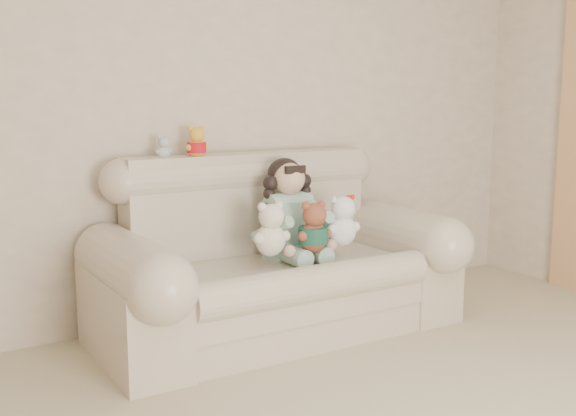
{
  "coord_description": "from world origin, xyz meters",
  "views": [
    {
      "loc": [
        -2.01,
        -1.29,
        1.36
      ],
      "look_at": [
        -0.04,
        1.9,
        0.75
      ],
      "focal_mm": 42.53,
      "sensor_mm": 36.0,
      "label": 1
    }
  ],
  "objects_px": {
    "seated_child": "(288,207)",
    "cream_teddy": "(271,224)",
    "sofa": "(279,246)",
    "white_cat": "(342,215)",
    "brown_teddy": "(313,222)"
  },
  "relations": [
    {
      "from": "seated_child",
      "to": "white_cat",
      "type": "bearing_deg",
      "value": -45.66
    },
    {
      "from": "sofa",
      "to": "seated_child",
      "type": "xyz_separation_m",
      "value": [
        0.11,
        0.08,
        0.2
      ]
    },
    {
      "from": "sofa",
      "to": "cream_teddy",
      "type": "distance_m",
      "value": 0.24
    },
    {
      "from": "seated_child",
      "to": "cream_teddy",
      "type": "xyz_separation_m",
      "value": [
        -0.24,
        -0.2,
        -0.04
      ]
    },
    {
      "from": "cream_teddy",
      "to": "sofa",
      "type": "bearing_deg",
      "value": 40.62
    },
    {
      "from": "sofa",
      "to": "brown_teddy",
      "type": "relative_size",
      "value": 6.19
    },
    {
      "from": "seated_child",
      "to": "cream_teddy",
      "type": "relative_size",
      "value": 1.7
    },
    {
      "from": "cream_teddy",
      "to": "brown_teddy",
      "type": "bearing_deg",
      "value": -14.41
    },
    {
      "from": "sofa",
      "to": "seated_child",
      "type": "height_order",
      "value": "sofa"
    },
    {
      "from": "white_cat",
      "to": "cream_teddy",
      "type": "relative_size",
      "value": 1.02
    },
    {
      "from": "cream_teddy",
      "to": "seated_child",
      "type": "bearing_deg",
      "value": 36.7
    },
    {
      "from": "sofa",
      "to": "seated_child",
      "type": "bearing_deg",
      "value": 35.18
    },
    {
      "from": "brown_teddy",
      "to": "cream_teddy",
      "type": "height_order",
      "value": "cream_teddy"
    },
    {
      "from": "seated_child",
      "to": "white_cat",
      "type": "relative_size",
      "value": 1.67
    },
    {
      "from": "seated_child",
      "to": "cream_teddy",
      "type": "distance_m",
      "value": 0.32
    }
  ]
}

